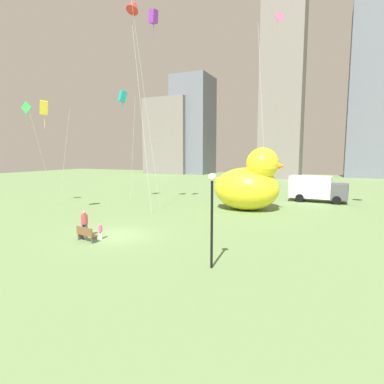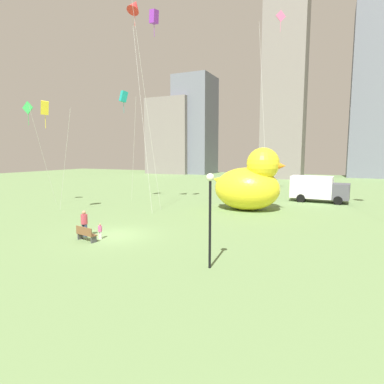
% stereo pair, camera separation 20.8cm
% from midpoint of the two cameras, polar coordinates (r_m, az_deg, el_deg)
% --- Properties ---
extents(ground_plane, '(140.00, 140.00, 0.00)m').
position_cam_midpoint_polar(ground_plane, '(21.28, -14.13, -7.69)').
color(ground_plane, '#688851').
extents(park_bench, '(1.55, 0.74, 0.90)m').
position_cam_midpoint_polar(park_bench, '(20.29, -18.96, -7.21)').
color(park_bench, brown).
rests_on(park_bench, ground).
extents(person_adult, '(0.42, 0.42, 1.70)m').
position_cam_midpoint_polar(person_adult, '(21.33, -19.20, -5.25)').
color(person_adult, '#38476B').
rests_on(person_adult, ground).
extents(person_child, '(0.24, 0.24, 0.97)m').
position_cam_midpoint_polar(person_child, '(20.56, -16.56, -6.75)').
color(person_child, silver).
rests_on(person_child, ground).
extents(giant_inflatable_duck, '(7.09, 4.55, 5.88)m').
position_cam_midpoint_polar(giant_inflatable_duck, '(29.97, 10.09, 1.49)').
color(giant_inflatable_duck, yellow).
rests_on(giant_inflatable_duck, ground).
extents(lamppost, '(0.37, 0.37, 4.43)m').
position_cam_midpoint_polar(lamppost, '(14.35, 3.22, -2.11)').
color(lamppost, black).
rests_on(lamppost, ground).
extents(box_truck, '(6.11, 2.66, 2.85)m').
position_cam_midpoint_polar(box_truck, '(37.26, 21.54, 0.53)').
color(box_truck, white).
rests_on(box_truck, ground).
extents(city_skyline, '(59.01, 19.18, 38.66)m').
position_cam_midpoint_polar(city_skyline, '(80.04, 11.50, 14.07)').
color(city_skyline, gray).
rests_on(city_skyline, ground).
extents(kite_green, '(2.40, 3.03, 10.42)m').
position_cam_midpoint_polar(kite_green, '(35.50, -27.86, 12.76)').
color(kite_green, silver).
rests_on(kite_green, ground).
extents(kite_purple, '(2.56, 2.29, 18.05)m').
position_cam_midpoint_polar(kite_purple, '(32.14, -7.28, 28.80)').
color(kite_purple, silver).
rests_on(kite_purple, ground).
extents(kite_pink, '(3.07, 3.00, 21.36)m').
position_cam_midpoint_polar(kite_pink, '(41.16, 15.01, 26.51)').
color(kite_pink, silver).
rests_on(kite_pink, ground).
extents(kite_red, '(2.47, 2.85, 18.99)m').
position_cam_midpoint_polar(kite_red, '(32.50, -10.72, 30.21)').
color(kite_red, silver).
rests_on(kite_red, ground).
extents(kite_yellow, '(2.90, 2.38, 9.76)m').
position_cam_midpoint_polar(kite_yellow, '(29.88, -25.48, 13.57)').
color(kite_yellow, silver).
rests_on(kite_yellow, ground).
extents(kite_teal, '(1.92, 1.90, 11.98)m').
position_cam_midpoint_polar(kite_teal, '(35.59, -12.66, 16.46)').
color(kite_teal, silver).
rests_on(kite_teal, ground).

